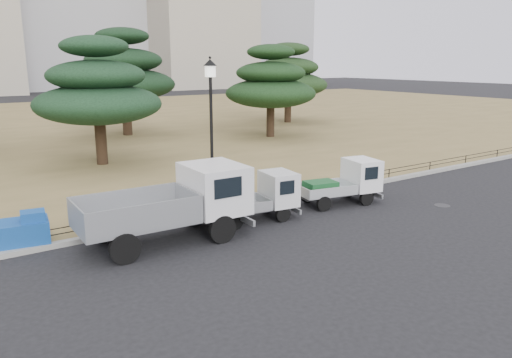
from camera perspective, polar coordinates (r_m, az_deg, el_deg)
ground at (r=16.67m, az=3.91°, el=-5.67°), size 220.00×220.00×0.00m
lawn at (r=44.36m, az=-21.51°, el=5.52°), size 120.00×56.00×0.15m
curb at (r=18.65m, az=-1.04°, el=-3.30°), size 120.00×0.25×0.16m
truck_large at (r=15.39m, az=-9.30°, el=-2.58°), size 5.20×2.23×2.24m
truck_kei_front at (r=17.32m, az=0.41°, el=-2.10°), size 3.22×1.69×1.63m
truck_kei_rear at (r=19.62m, az=10.02°, el=-0.36°), size 3.42×1.93×1.69m
street_lamp at (r=17.54m, az=-5.16°, el=7.84°), size 0.48×0.48×5.33m
pipe_fence at (r=18.67m, az=-1.30°, el=-2.13°), size 38.00×0.04×0.40m
tarp_pile at (r=16.38m, az=-24.98°, el=-5.32°), size 1.58×1.26×0.96m
manhole at (r=20.49m, az=20.51°, el=-2.85°), size 0.60×0.60×0.01m
pine_center_left at (r=26.90m, az=-17.67°, el=9.54°), size 6.42×6.42×6.53m
pine_center_right at (r=37.38m, az=-14.82°, el=11.56°), size 7.12×7.12×7.56m
pine_east_near at (r=35.41m, az=1.69°, el=10.80°), size 6.34×6.34×6.40m
pine_east_far at (r=44.03m, az=3.71°, el=11.58°), size 6.77×6.77×6.80m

